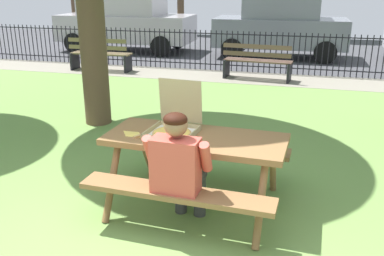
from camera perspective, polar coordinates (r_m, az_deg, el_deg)
name	(u,v)px	position (r m, az deg, el deg)	size (l,w,h in m)	color
ground	(200,170)	(5.38, 1.01, -5.58)	(28.00, 12.32, 0.02)	#6F9449
cobblestone_walkway	(255,78)	(10.51, 8.39, 6.60)	(28.00, 1.40, 0.01)	gray
street_asphalt	(271,51)	(14.90, 10.60, 10.14)	(28.00, 7.57, 0.01)	#424247
picnic_table_foreground	(195,152)	(4.31, 0.46, -3.29)	(1.86, 1.55, 0.79)	brown
pizza_box_open	(174,123)	(4.33, -2.36, 0.64)	(0.51, 0.54, 0.52)	tan
pizza_slice_on_table	(134,134)	(4.33, -7.81, -0.81)	(0.26, 0.22, 0.02)	#ECC957
adult_at_table	(179,167)	(3.84, -1.71, -5.18)	(0.62, 0.60, 1.19)	#353535
iron_fence_streetside	(259,52)	(11.10, 8.99, 10.02)	(23.14, 0.03, 1.03)	black
park_bench_left	(100,55)	(11.48, -12.20, 9.56)	(1.60, 0.47, 0.85)	brown
park_bench_center	(257,62)	(10.29, 8.74, 8.70)	(1.63, 0.61, 0.85)	brown
parked_car_far_left	(125,20)	(14.69, -8.92, 14.09)	(4.41, 1.93, 1.94)	#BDB5BA
parked_car_left	(280,24)	(13.47, 11.77, 13.51)	(3.95, 1.92, 1.98)	gray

